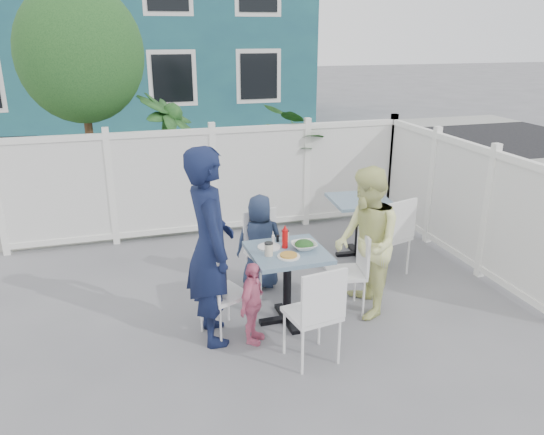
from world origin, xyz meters
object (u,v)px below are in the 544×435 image
object	(u,v)px
utility_cabinet	(16,181)
chair_right	(353,265)
main_table	(287,267)
chair_back	(264,244)
chair_near	(317,309)
spare_table	(359,212)
man	(210,247)
boy	(260,242)
woman	(366,243)
chair_left	(217,288)
toddler	(252,303)

from	to	relation	value
utility_cabinet	chair_right	bearing A→B (deg)	-42.24
utility_cabinet	main_table	distance (m)	5.40
chair_back	chair_near	size ratio (longest dim) A/B	0.97
spare_table	man	xyz separation A→B (m)	(-2.26, -1.47, 0.35)
spare_table	boy	size ratio (longest dim) A/B	0.72
main_table	woman	xyz separation A→B (m)	(0.85, -0.05, 0.18)
main_table	man	bearing A→B (deg)	-174.60
spare_table	chair_near	xyz separation A→B (m)	(-1.45, -2.20, -0.05)
utility_cabinet	chair_near	size ratio (longest dim) A/B	1.27
spare_table	man	size ratio (longest dim) A/B	0.42
utility_cabinet	chair_back	distance (m)	4.75
utility_cabinet	chair_back	world-z (taller)	utility_cabinet
spare_table	chair_near	bearing A→B (deg)	-123.35
main_table	woman	world-z (taller)	woman
utility_cabinet	chair_near	bearing A→B (deg)	-52.80
chair_right	main_table	bearing A→B (deg)	102.55
main_table	chair_left	xyz separation A→B (m)	(-0.75, -0.09, -0.10)
chair_right	man	distance (m)	1.62
chair_right	boy	size ratio (longest dim) A/B	0.79
utility_cabinet	chair_left	bearing A→B (deg)	-55.86
spare_table	woman	size ratio (longest dim) A/B	0.51
chair_right	man	world-z (taller)	man
spare_table	toddler	bearing A→B (deg)	-138.66
chair_left	chair_near	size ratio (longest dim) A/B	0.93
main_table	chair_left	bearing A→B (deg)	-173.50
chair_right	toddler	xyz separation A→B (m)	(-1.20, -0.33, -0.10)
main_table	chair_left	size ratio (longest dim) A/B	0.89
utility_cabinet	woman	bearing A→B (deg)	-42.11
chair_near	boy	bearing A→B (deg)	83.50
utility_cabinet	woman	distance (m)	5.99
spare_table	chair_back	bearing A→B (deg)	-158.82
utility_cabinet	chair_right	distance (m)	5.85
spare_table	woman	xyz separation A→B (m)	(-0.61, -1.45, 0.19)
chair_back	man	xyz separation A→B (m)	(-0.78, -0.90, 0.42)
chair_near	main_table	bearing A→B (deg)	82.19
chair_left	chair_right	xyz separation A→B (m)	(1.50, 0.12, -0.00)
chair_left	boy	bearing A→B (deg)	121.34
chair_left	boy	xyz separation A→B (m)	(0.69, 0.95, 0.04)
chair_near	spare_table	bearing A→B (deg)	47.65
spare_table	chair_right	size ratio (longest dim) A/B	0.91
spare_table	woman	distance (m)	1.58
utility_cabinet	toddler	distance (m)	5.40
chair_near	woman	xyz separation A→B (m)	(0.84, 0.76, 0.24)
spare_table	chair_near	distance (m)	2.64
boy	toddler	world-z (taller)	boy
chair_right	chair_back	size ratio (longest dim) A/B	0.96
main_table	boy	world-z (taller)	boy
chair_left	chair_right	world-z (taller)	chair_left
spare_table	chair_right	xyz separation A→B (m)	(-0.71, -1.36, -0.10)
chair_near	utility_cabinet	bearing A→B (deg)	112.83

